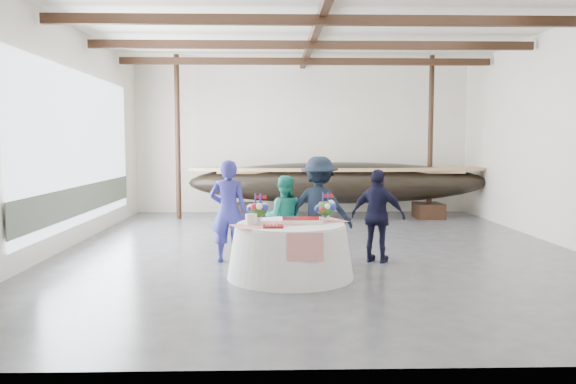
{
  "coord_description": "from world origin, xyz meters",
  "views": [
    {
      "loc": [
        -0.88,
        -11.04,
        2.1
      ],
      "look_at": [
        -0.61,
        -0.96,
        1.22
      ],
      "focal_mm": 35.0,
      "sensor_mm": 36.0,
      "label": 1
    }
  ],
  "objects": [
    {
      "name": "guest_woman_teal",
      "position": [
        -0.69,
        -0.94,
        0.76
      ],
      "size": [
        0.78,
        0.63,
        1.52
      ],
      "primitive_type": "imported",
      "rotation": [
        0.0,
        0.0,
        3.06
      ],
      "color": "#1C9178",
      "rests_on": "ground"
    },
    {
      "name": "guest_man_left",
      "position": [
        -0.05,
        -1.04,
        0.93
      ],
      "size": [
        1.37,
        1.07,
        1.86
      ],
      "primitive_type": "imported",
      "rotation": [
        0.0,
        0.0,
        2.78
      ],
      "color": "black",
      "rests_on": "ground"
    },
    {
      "name": "open_bay",
      "position": [
        -4.95,
        1.0,
        1.83
      ],
      "size": [
        0.03,
        7.0,
        3.2
      ],
      "color": "silver",
      "rests_on": "ground"
    },
    {
      "name": "wall_left",
      "position": [
        -5.0,
        0.0,
        2.25
      ],
      "size": [
        0.02,
        12.0,
        4.5
      ],
      "primitive_type": "cube",
      "color": "silver",
      "rests_on": "ground"
    },
    {
      "name": "pavilion_structure",
      "position": [
        0.0,
        0.78,
        4.0
      ],
      "size": [
        9.8,
        11.76,
        4.5
      ],
      "color": "black",
      "rests_on": "ground"
    },
    {
      "name": "guest_man_right",
      "position": [
        0.96,
        -1.3,
        0.82
      ],
      "size": [
        1.04,
        0.79,
        1.65
      ],
      "primitive_type": "imported",
      "rotation": [
        0.0,
        0.0,
        2.68
      ],
      "color": "black",
      "rests_on": "ground"
    },
    {
      "name": "banquet_table",
      "position": [
        -0.61,
        -2.36,
        0.42
      ],
      "size": [
        1.98,
        1.98,
        0.85
      ],
      "color": "white",
      "rests_on": "ground"
    },
    {
      "name": "wall_back",
      "position": [
        0.0,
        6.0,
        2.25
      ],
      "size": [
        10.0,
        0.02,
        4.5
      ],
      "primitive_type": "cube",
      "color": "silver",
      "rests_on": "ground"
    },
    {
      "name": "longboat_display",
      "position": [
        0.97,
        4.5,
        1.0
      ],
      "size": [
        8.39,
        1.68,
        1.57
      ],
      "color": "black",
      "rests_on": "ground"
    },
    {
      "name": "wall_front",
      "position": [
        0.0,
        -6.0,
        2.25
      ],
      "size": [
        10.0,
        0.02,
        4.5
      ],
      "primitive_type": "cube",
      "color": "silver",
      "rests_on": "ground"
    },
    {
      "name": "guest_woman_blue",
      "position": [
        -1.67,
        -1.22,
        0.91
      ],
      "size": [
        0.69,
        0.47,
        1.81
      ],
      "primitive_type": "imported",
      "rotation": [
        0.0,
        0.0,
        3.08
      ],
      "color": "navy",
      "rests_on": "ground"
    },
    {
      "name": "tabletop_items",
      "position": [
        -0.62,
        -2.25,
        1.0
      ],
      "size": [
        1.89,
        1.29,
        0.4
      ],
      "color": "#B51213",
      "rests_on": "banquet_table"
    },
    {
      "name": "wall_right",
      "position": [
        5.0,
        0.0,
        2.25
      ],
      "size": [
        0.02,
        12.0,
        4.5
      ],
      "primitive_type": "cube",
      "color": "silver",
      "rests_on": "ground"
    },
    {
      "name": "ceiling",
      "position": [
        0.0,
        0.0,
        4.5
      ],
      "size": [
        10.0,
        12.0,
        0.01
      ],
      "primitive_type": "cube",
      "color": "white",
      "rests_on": "wall_back"
    },
    {
      "name": "floor",
      "position": [
        0.0,
        0.0,
        0.0
      ],
      "size": [
        10.0,
        12.0,
        0.01
      ],
      "primitive_type": "cube",
      "color": "#3D3D42",
      "rests_on": "ground"
    }
  ]
}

